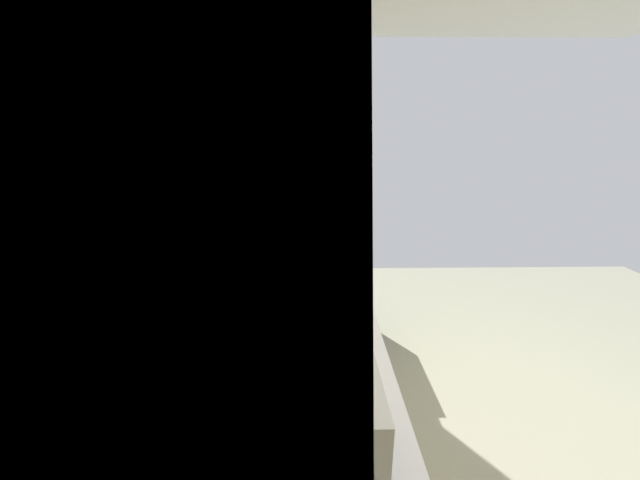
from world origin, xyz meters
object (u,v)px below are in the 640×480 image
(kettle, at_px, (331,276))
(bowl, at_px, (339,350))
(oven_range, at_px, (318,286))
(microwave, at_px, (309,409))

(kettle, bearing_deg, bowl, 180.00)
(oven_range, relative_size, bowl, 6.47)
(microwave, bearing_deg, kettle, -5.88)
(oven_range, distance_m, kettle, 1.13)
(bowl, bearing_deg, microwave, 165.91)
(bowl, height_order, kettle, kettle)
(oven_range, distance_m, microwave, 2.28)
(oven_range, height_order, kettle, kettle)
(oven_range, bearing_deg, kettle, -175.89)
(oven_range, bearing_deg, microwave, 178.69)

